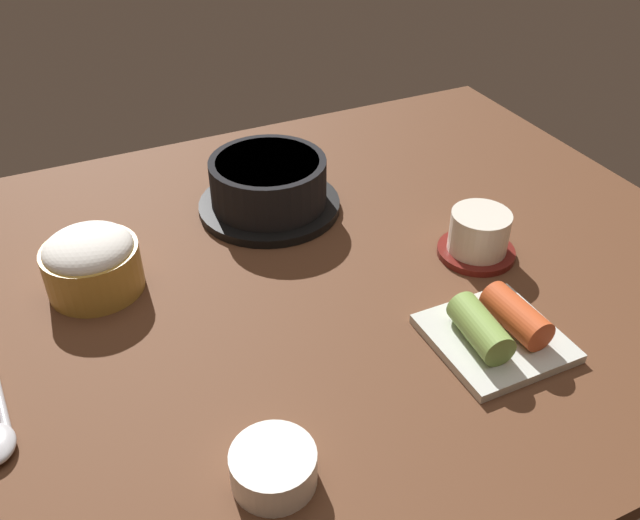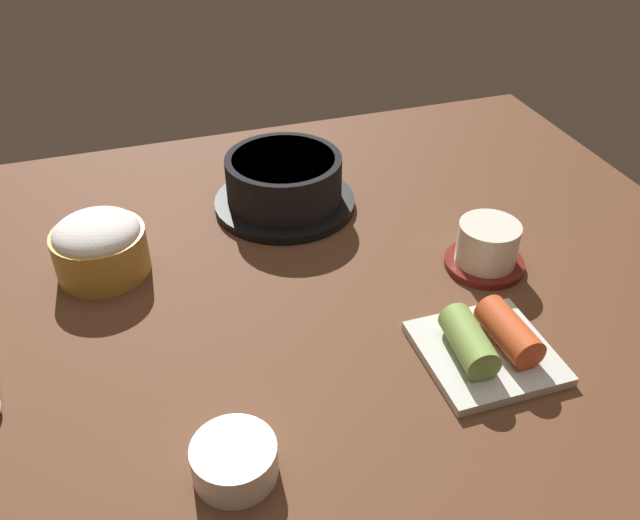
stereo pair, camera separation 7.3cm
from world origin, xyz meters
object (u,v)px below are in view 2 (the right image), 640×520
object	(u,v)px
tea_cup_with_saucer	(487,247)
side_bowl_near	(234,459)
rice_bowl	(99,245)
stone_pot	(284,183)
kimchi_plate	(487,344)

from	to	relation	value
tea_cup_with_saucer	side_bowl_near	size ratio (longest dim) A/B	1.30
tea_cup_with_saucer	rice_bowl	bearing A→B (deg)	163.20
stone_pot	side_bowl_near	size ratio (longest dim) A/B	2.60
tea_cup_with_saucer	kimchi_plate	distance (cm)	14.92
tea_cup_with_saucer	kimchi_plate	xyz separation A→B (cm)	(-7.13, -13.06, -1.07)
rice_bowl	side_bowl_near	distance (cm)	32.21
kimchi_plate	side_bowl_near	distance (cm)	26.39
kimchi_plate	side_bowl_near	xyz separation A→B (cm)	(-25.80, -5.57, 0.07)
rice_bowl	kimchi_plate	xyz separation A→B (cm)	(34.09, -25.50, -1.96)
stone_pot	tea_cup_with_saucer	xyz separation A→B (cm)	(18.11, -19.58, -0.78)
tea_cup_with_saucer	kimchi_plate	bearing A→B (deg)	-118.63
kimchi_plate	rice_bowl	bearing A→B (deg)	143.20
stone_pot	kimchi_plate	world-z (taller)	stone_pot
stone_pot	kimchi_plate	bearing A→B (deg)	-71.41
rice_bowl	side_bowl_near	size ratio (longest dim) A/B	1.48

